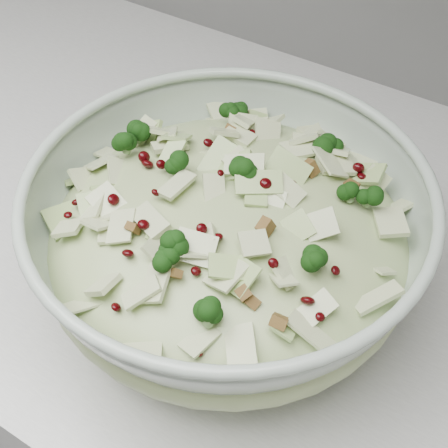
% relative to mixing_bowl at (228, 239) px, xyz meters
% --- Properties ---
extents(counter, '(3.60, 0.60, 0.90)m').
position_rel_mixing_bowl_xyz_m(counter, '(0.05, 0.10, -0.52)').
color(counter, silver).
rests_on(counter, floor).
extents(mixing_bowl, '(0.41, 0.41, 0.13)m').
position_rel_mixing_bowl_xyz_m(mixing_bowl, '(0.00, 0.00, 0.00)').
color(mixing_bowl, '#A3B3A3').
rests_on(mixing_bowl, counter).
extents(salad, '(0.33, 0.33, 0.13)m').
position_rel_mixing_bowl_xyz_m(salad, '(-0.00, 0.00, 0.02)').
color(salad, '#ACBC81').
rests_on(salad, mixing_bowl).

